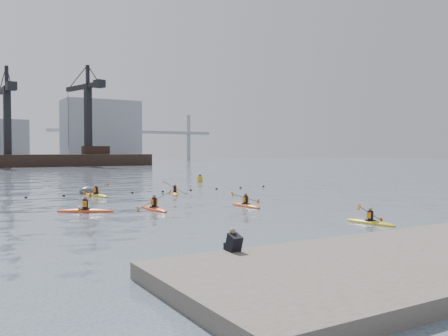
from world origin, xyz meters
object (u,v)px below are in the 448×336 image
Objects in this scene: kayaker_1 at (370,222)px; nav_buoy at (200,179)px; mooring_buoy at (90,193)px; kayaker_4 at (246,205)px; kayaker_2 at (85,210)px; kayaker_3 at (175,193)px; kayaker_0 at (154,208)px; kayaker_5 at (96,195)px.

nav_buoy is (8.32, 35.24, 0.26)m from kayaker_1.
kayaker_4 is at bearing -67.91° from mooring_buoy.
kayaker_2 is 1.07× the size of kayaker_3.
kayaker_3 is (10.15, 8.57, -0.01)m from kayaker_2.
mooring_buoy is (-7.92, 26.18, -0.09)m from kayaker_1.
kayaker_2 reaches higher than mooring_buoy.
kayaker_1 is at bearing -105.53° from kayaker_2.
kayaker_4 is at bearing -72.47° from kayaker_2.
kayaker_3 reaches higher than kayaker_4.
kayaker_0 reaches higher than kayaker_4.
mooring_buoy is at bearing 162.66° from kayaker_3.
kayaker_1 reaches higher than nav_buoy.
kayaker_2 is 14.19m from mooring_buoy.
kayaker_1 is 0.86× the size of kayaker_5.
kayaker_2 reaches higher than kayaker_1.
kayaker_1 is 36.21m from nav_buoy.
mooring_buoy is at bearing 70.98° from kayaker_5.
kayaker_1 is 0.90× the size of kayaker_2.
kayaker_2 is at bearing -131.57° from nav_buoy.
kayaker_2 is 11.00m from kayaker_5.
kayaker_0 is 11.61m from kayaker_5.
nav_buoy is at bearing -111.52° from kayaker_4.
kayaker_3 is 2.76× the size of nav_buoy.
kayaker_4 is at bearing -110.97° from nav_buoy.
kayaker_1 is at bearing 97.17° from kayaker_4.
kayaker_0 is 1.07× the size of kayaker_4.
kayaker_5 reaches higher than kayaker_1.
kayaker_3 is at bearing 56.02° from kayaker_0.
kayaker_1 reaches higher than kayaker_4.
kayaker_2 is 13.29m from kayaker_3.
kayaker_4 is (10.46, -2.54, -0.01)m from kayaker_2.
kayaker_3 reaches higher than kayaker_2.
nav_buoy is at bearing -10.40° from kayaker_2.
kayaker_1 is 0.96× the size of kayaker_3.
kayaker_0 reaches higher than kayaker_5.
nav_buoy is at bearing 29.15° from mooring_buoy.
kayaker_0 is at bearing 117.75° from kayaker_1.
kayaker_0 reaches higher than nav_buoy.
kayaker_0 reaches higher than mooring_buoy.
kayaker_0 is 1.04× the size of kayaker_2.
kayaker_2 is (-11.81, 12.54, 0.02)m from kayaker_1.
mooring_buoy is (-0.28, 14.84, -0.11)m from kayaker_0.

